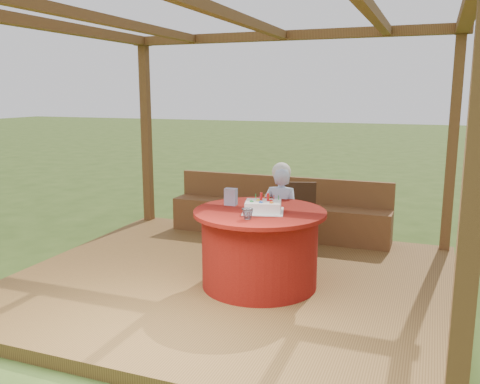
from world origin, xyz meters
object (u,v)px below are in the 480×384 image
Objects in this scene: table at (260,248)px; birthday_cake at (263,206)px; elderly_woman at (281,213)px; gift_bag at (231,197)px; drinking_glass at (248,214)px; chair at (299,216)px; bench at (278,217)px.

table is 2.75× the size of birthday_cake.
gift_bag is at bearing -125.07° from elderly_woman.
elderly_woman is 10.94× the size of drinking_glass.
elderly_woman reaches higher than chair.
drinking_glass is (0.37, -0.50, -0.04)m from gift_bag.
bench is 2.27× the size of table.
elderly_woman is 0.75m from birthday_cake.
chair is (0.11, 1.13, 0.08)m from table.
chair is (0.46, -0.69, 0.21)m from bench.
elderly_woman is at bearing 88.08° from table.
chair is at bearing -56.31° from bench.
gift_bag is at bearing -90.54° from bench.
bench is 2.29m from drinking_glass.
chair is at bearing 86.70° from birthday_cake.
birthday_cake is (0.05, -0.04, 0.44)m from table.
bench is 1.98m from birthday_cake.
chair is at bearing 63.42° from gift_bag.
bench reaches higher than table.
birthday_cake is (-0.07, -1.17, 0.36)m from chair.
table is 12.30× the size of drinking_glass.
bench is at bearing 123.69° from chair.
elderly_woman is 2.45× the size of birthday_cake.
elderly_woman is at bearing 53.71° from gift_bag.
drinking_glass reaches higher than bench.
elderly_woman is (0.02, 0.67, 0.20)m from table.
birthday_cake is at bearing -39.06° from table.
gift_bag is (-0.38, -0.55, 0.27)m from elderly_woman.
gift_bag is (-0.36, 0.12, 0.47)m from table.
birthday_cake is (0.39, -1.85, 0.57)m from bench.
chair reaches higher than bench.
gift_bag is at bearing 158.37° from birthday_cake.
gift_bag is (-0.41, 0.16, 0.03)m from birthday_cake.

